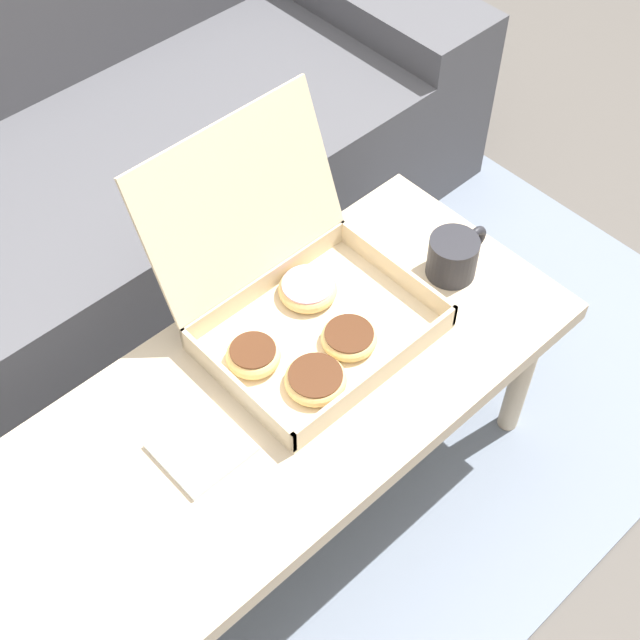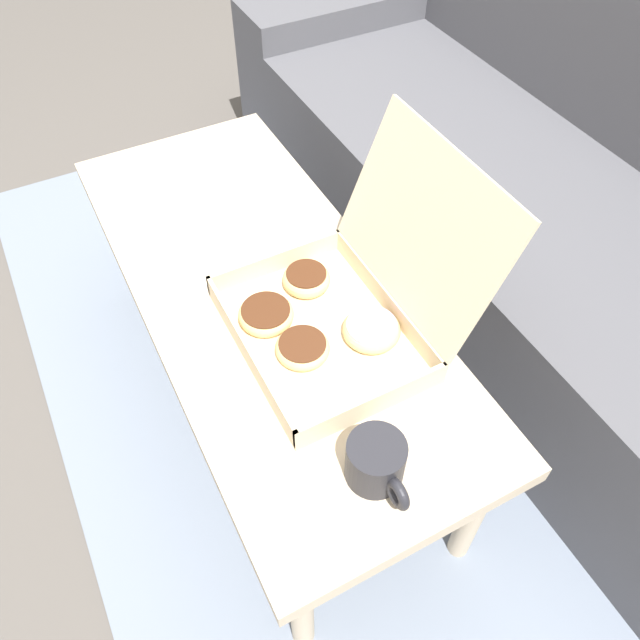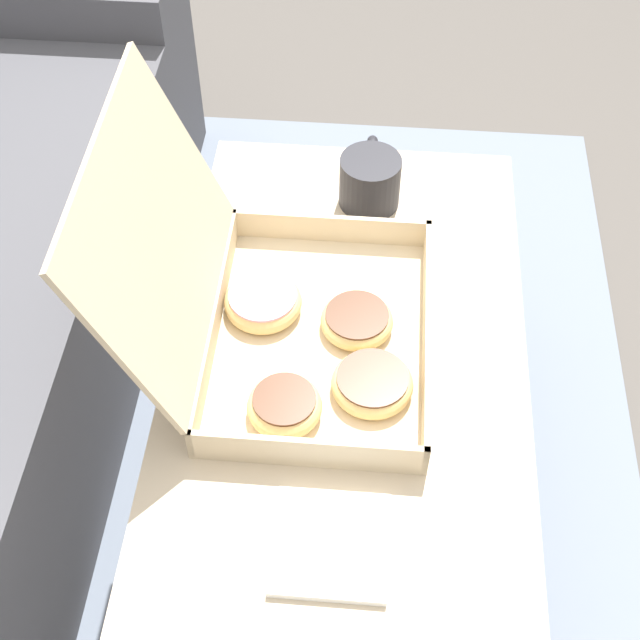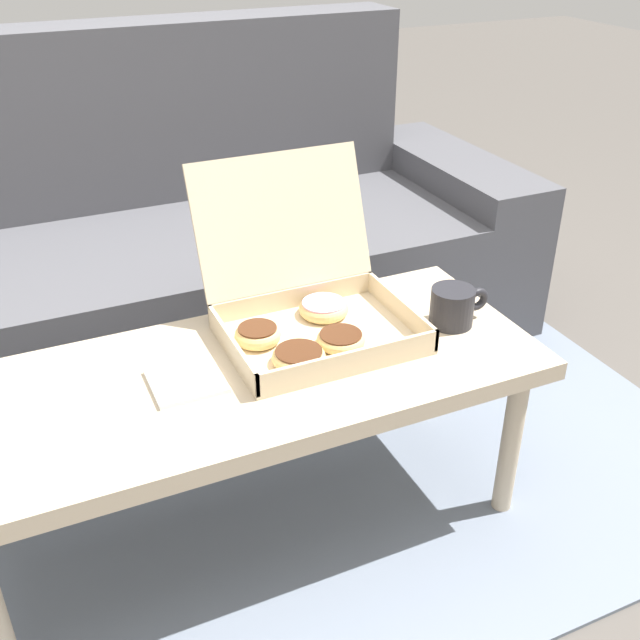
% 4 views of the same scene
% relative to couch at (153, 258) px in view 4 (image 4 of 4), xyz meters
% --- Properties ---
extents(ground_plane, '(12.00, 12.00, 0.00)m').
position_rel_couch_xyz_m(ground_plane, '(0.00, -0.81, -0.30)').
color(ground_plane, '#514C47').
extents(area_rug, '(2.37, 1.74, 0.01)m').
position_rel_couch_xyz_m(area_rug, '(0.00, -0.51, -0.30)').
color(area_rug, slate).
rests_on(area_rug, ground_plane).
extents(couch, '(2.25, 0.80, 0.93)m').
position_rel_couch_xyz_m(couch, '(0.00, 0.00, 0.00)').
color(couch, '#4C4C51').
rests_on(couch, ground_plane).
extents(coffee_table, '(1.19, 0.49, 0.43)m').
position_rel_couch_xyz_m(coffee_table, '(0.00, -0.85, 0.08)').
color(coffee_table, '#C6B293').
rests_on(coffee_table, ground_plane).
extents(pastry_box, '(0.40, 0.41, 0.34)m').
position_rel_couch_xyz_m(pastry_box, '(0.16, -0.77, 0.18)').
color(pastry_box, beige).
rests_on(pastry_box, coffee_table).
extents(coffee_mug, '(0.14, 0.10, 0.08)m').
position_rel_couch_xyz_m(coffee_mug, '(0.47, -0.87, 0.16)').
color(coffee_mug, '#232328').
rests_on(coffee_mug, coffee_table).
extents(napkin_stack, '(0.14, 0.14, 0.01)m').
position_rel_couch_xyz_m(napkin_stack, '(-0.12, -0.85, 0.13)').
color(napkin_stack, white).
rests_on(napkin_stack, coffee_table).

